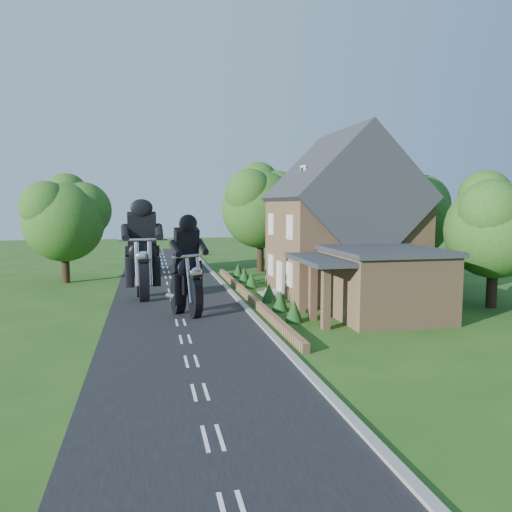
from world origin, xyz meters
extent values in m
plane|color=#244B15|center=(0.00, 0.00, 0.00)|extent=(120.00, 120.00, 0.00)
cube|color=black|center=(0.00, 0.00, 0.01)|extent=(7.00, 80.00, 0.02)
cube|color=gray|center=(3.65, 0.00, 0.06)|extent=(0.30, 80.00, 0.12)
cube|color=#936E4B|center=(4.30, 5.00, 0.20)|extent=(0.30, 22.00, 0.40)
cube|color=#936E4B|center=(10.50, 6.00, 3.00)|extent=(8.00, 8.00, 6.00)
cube|color=#26282D|center=(10.50, 6.00, 6.00)|extent=(8.48, 8.64, 8.48)
cube|color=#936E4B|center=(12.50, 6.00, 9.20)|extent=(0.60, 0.90, 1.60)
cube|color=white|center=(7.90, 6.00, 7.50)|extent=(0.12, 0.80, 0.90)
cube|color=black|center=(7.84, 6.00, 7.50)|extent=(0.04, 0.55, 0.65)
cube|color=white|center=(6.44, 6.00, 1.05)|extent=(0.10, 1.10, 2.10)
cube|color=gray|center=(6.10, 6.00, 0.15)|extent=(0.80, 1.60, 0.30)
cube|color=gray|center=(5.60, 6.00, 0.07)|extent=(0.80, 1.60, 0.15)
cube|color=white|center=(6.44, 3.80, 1.60)|extent=(0.10, 1.10, 1.40)
cube|color=black|center=(6.42, 3.80, 1.60)|extent=(0.04, 0.92, 1.22)
cube|color=white|center=(6.44, 8.20, 1.60)|extent=(0.10, 1.10, 1.40)
cube|color=black|center=(6.42, 8.20, 1.60)|extent=(0.04, 0.92, 1.22)
cube|color=white|center=(6.44, 3.80, 4.30)|extent=(0.10, 1.10, 1.40)
cube|color=black|center=(6.42, 3.80, 4.30)|extent=(0.04, 0.92, 1.22)
cube|color=white|center=(6.44, 8.20, 4.30)|extent=(0.10, 1.10, 1.40)
cube|color=black|center=(6.42, 8.20, 4.30)|extent=(0.04, 0.92, 1.22)
cube|color=#936E4B|center=(10.00, -0.80, 1.60)|extent=(5.00, 5.60, 3.20)
cube|color=#26282D|center=(10.00, -0.80, 3.32)|extent=(5.30, 5.94, 0.24)
cube|color=#26282D|center=(6.90, -0.80, 2.95)|extent=(2.60, 5.32, 0.22)
cube|color=#936E4B|center=(6.30, -2.60, 1.40)|extent=(0.35, 0.35, 2.80)
cube|color=#936E4B|center=(6.30, -0.80, 1.40)|extent=(0.35, 0.35, 2.80)
cube|color=#936E4B|center=(6.30, 1.00, 1.40)|extent=(0.35, 0.35, 2.80)
cylinder|color=black|center=(17.00, 0.00, 1.40)|extent=(0.56, 0.56, 2.80)
sphere|color=#224B15|center=(17.00, 0.00, 4.23)|extent=(5.20, 5.20, 5.20)
sphere|color=#224B15|center=(18.17, 0.52, 5.01)|extent=(3.74, 3.74, 3.74)
sphere|color=#224B15|center=(16.09, -0.78, 5.27)|extent=(3.22, 3.22, 3.22)
sphere|color=#224B15|center=(17.10, 1.04, 6.05)|extent=(2.86, 2.86, 2.86)
cylinder|color=black|center=(16.50, 8.50, 1.50)|extent=(0.56, 0.56, 3.00)
sphere|color=#224B15|center=(16.50, 8.50, 4.65)|extent=(6.00, 6.00, 6.00)
sphere|color=#224B15|center=(17.85, 9.10, 5.55)|extent=(4.32, 4.32, 4.32)
sphere|color=#224B15|center=(15.45, 7.60, 5.85)|extent=(3.72, 3.72, 3.72)
sphere|color=#224B15|center=(16.60, 9.70, 6.75)|extent=(3.30, 3.30, 3.30)
cylinder|color=black|center=(14.00, 16.00, 1.80)|extent=(0.56, 0.56, 3.60)
sphere|color=#224B15|center=(14.00, 16.00, 5.58)|extent=(7.20, 7.20, 7.20)
sphere|color=#224B15|center=(15.62, 16.72, 6.66)|extent=(5.18, 5.18, 5.18)
sphere|color=#224B15|center=(12.74, 14.92, 7.02)|extent=(4.46, 4.46, 4.46)
sphere|color=#224B15|center=(14.10, 17.44, 8.10)|extent=(3.96, 3.96, 3.96)
cylinder|color=black|center=(8.00, 17.00, 1.70)|extent=(0.56, 0.56, 3.40)
sphere|color=#224B15|center=(8.00, 17.00, 5.16)|extent=(6.40, 6.40, 6.40)
sphere|color=#224B15|center=(9.44, 17.64, 6.12)|extent=(4.61, 4.61, 4.61)
sphere|color=#224B15|center=(6.88, 16.04, 6.44)|extent=(3.97, 3.97, 3.97)
sphere|color=#224B15|center=(8.10, 18.28, 7.40)|extent=(3.52, 3.52, 3.52)
cylinder|color=black|center=(-7.00, 14.00, 1.40)|extent=(0.56, 0.56, 2.80)
sphere|color=#224B15|center=(-7.00, 14.00, 4.34)|extent=(5.60, 5.60, 5.60)
sphere|color=#224B15|center=(-5.74, 14.56, 5.18)|extent=(4.03, 4.03, 4.03)
sphere|color=#224B15|center=(-7.98, 13.16, 5.46)|extent=(3.47, 3.47, 3.47)
sphere|color=#224B15|center=(-6.90, 15.12, 6.30)|extent=(3.08, 3.08, 3.08)
cone|color=#113612|center=(5.30, -1.00, 0.55)|extent=(0.90, 0.90, 1.10)
cone|color=#113612|center=(5.30, 1.50, 0.55)|extent=(0.90, 0.90, 1.10)
cone|color=#113612|center=(5.30, 4.00, 0.55)|extent=(0.90, 0.90, 1.10)
cone|color=#113612|center=(5.30, 9.00, 0.55)|extent=(0.90, 0.90, 1.10)
cone|color=#113612|center=(5.30, 11.50, 0.55)|extent=(0.90, 0.90, 1.10)
cone|color=#113612|center=(5.30, 14.00, 0.55)|extent=(0.90, 0.90, 1.10)
camera|label=1|loc=(-1.41, -23.41, 5.61)|focal=35.00mm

